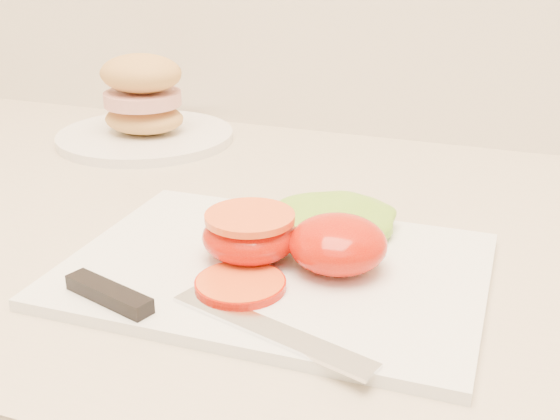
% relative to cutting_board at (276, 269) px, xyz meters
% --- Properties ---
extents(cutting_board, '(0.35, 0.25, 0.01)m').
position_rel_cutting_board_xyz_m(cutting_board, '(0.00, 0.00, 0.00)').
color(cutting_board, white).
rests_on(cutting_board, counter).
extents(tomato_half_dome, '(0.08, 0.08, 0.04)m').
position_rel_cutting_board_xyz_m(tomato_half_dome, '(0.05, 0.01, 0.03)').
color(tomato_half_dome, red).
rests_on(tomato_half_dome, cutting_board).
extents(tomato_half_cut, '(0.08, 0.08, 0.04)m').
position_rel_cutting_board_xyz_m(tomato_half_cut, '(-0.02, 0.00, 0.03)').
color(tomato_half_cut, red).
rests_on(tomato_half_cut, cutting_board).
extents(tomato_slice_0, '(0.07, 0.07, 0.01)m').
position_rel_cutting_board_xyz_m(tomato_slice_0, '(-0.01, -0.05, 0.01)').
color(tomato_slice_0, orange).
rests_on(tomato_slice_0, cutting_board).
extents(lettuce_leaf_0, '(0.15, 0.14, 0.03)m').
position_rel_cutting_board_xyz_m(lettuce_leaf_0, '(0.03, 0.08, 0.02)').
color(lettuce_leaf_0, '#97C434').
rests_on(lettuce_leaf_0, cutting_board).
extents(knife, '(0.25, 0.07, 0.01)m').
position_rel_cutting_board_xyz_m(knife, '(-0.05, -0.10, 0.01)').
color(knife, silver).
rests_on(knife, cutting_board).
extents(sandwich_plate, '(0.23, 0.23, 0.12)m').
position_rel_cutting_board_xyz_m(sandwich_plate, '(-0.30, 0.30, 0.04)').
color(sandwich_plate, white).
rests_on(sandwich_plate, counter).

